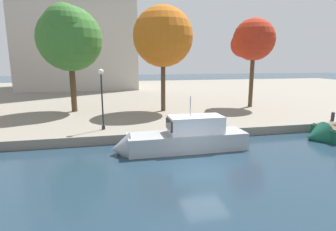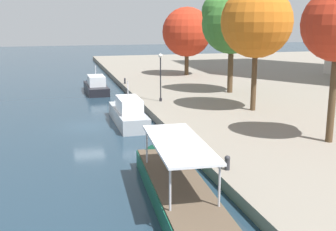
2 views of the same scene
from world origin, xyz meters
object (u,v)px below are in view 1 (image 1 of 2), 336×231
motor_yacht_1 (180,141)px  mooring_bollard_0 (333,116)px  lamp_post (102,93)px  tree_3 (163,34)px  tree_0 (252,40)px  tree_2 (68,38)px

motor_yacht_1 → mooring_bollard_0: bearing=-169.0°
lamp_post → tree_3: 10.81m
motor_yacht_1 → tree_0: tree_0 is taller
motor_yacht_1 → tree_3: bearing=-96.1°
mooring_bollard_0 → tree_3: tree_3 is taller
mooring_bollard_0 → tree_3: 18.01m
mooring_bollard_0 → lamp_post: (-20.32, 1.23, 2.51)m
tree_3 → lamp_post: bearing=-131.7°
mooring_bollard_0 → tree_3: size_ratio=0.08×
mooring_bollard_0 → motor_yacht_1: bearing=-168.7°
motor_yacht_1 → lamp_post: bearing=-39.8°
motor_yacht_1 → tree_2: tree_2 is taller
motor_yacht_1 → tree_2: size_ratio=0.85×
tree_0 → tree_3: size_ratio=0.92×
tree_0 → tree_3: (-10.47, -0.58, 0.46)m
mooring_bollard_0 → tree_2: size_ratio=0.08×
lamp_post → tree_3: size_ratio=0.43×
motor_yacht_1 → tree_3: size_ratio=0.84×
motor_yacht_1 → tree_3: (1.14, 11.36, 8.12)m
motor_yacht_1 → tree_0: size_ratio=0.91×
lamp_post → tree_2: tree_2 is taller
tree_0 → tree_2: size_ratio=0.93×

